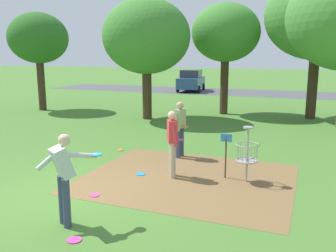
{
  "coord_description": "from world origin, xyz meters",
  "views": [
    {
      "loc": [
        5.06,
        -6.37,
        3.07
      ],
      "look_at": [
        1.14,
        3.46,
        1.0
      ],
      "focal_mm": 38.67,
      "sensor_mm": 36.0,
      "label": 1
    }
  ],
  "objects_px": {
    "frisbee_mid_grass": "(120,150)",
    "tree_near_left": "(146,37)",
    "frisbee_by_tee": "(141,174)",
    "player_throwing": "(172,140)",
    "player_waiting_left": "(180,126)",
    "tree_near_right": "(318,15)",
    "disc_golf_basket": "(245,152)",
    "player_foreground_watching": "(64,174)",
    "frisbee_near_basket": "(95,195)",
    "parked_car_leftmost": "(191,81)",
    "frisbee_far_left": "(74,240)",
    "tree_mid_left": "(38,39)",
    "tree_mid_center": "(226,33)"
  },
  "relations": [
    {
      "from": "player_foreground_watching",
      "to": "player_waiting_left",
      "type": "distance_m",
      "value": 5.05
    },
    {
      "from": "player_throwing",
      "to": "disc_golf_basket",
      "type": "bearing_deg",
      "value": 10.24
    },
    {
      "from": "player_foreground_watching",
      "to": "frisbee_mid_grass",
      "type": "bearing_deg",
      "value": 108.53
    },
    {
      "from": "tree_mid_left",
      "to": "frisbee_mid_grass",
      "type": "bearing_deg",
      "value": -36.31
    },
    {
      "from": "player_throwing",
      "to": "parked_car_leftmost",
      "type": "xyz_separation_m",
      "value": [
        -6.61,
        21.69,
        -0.05
      ]
    },
    {
      "from": "frisbee_mid_grass",
      "to": "tree_near_right",
      "type": "xyz_separation_m",
      "value": [
        5.73,
        8.86,
        4.9
      ]
    },
    {
      "from": "player_foreground_watching",
      "to": "frisbee_near_basket",
      "type": "bearing_deg",
      "value": 102.22
    },
    {
      "from": "frisbee_far_left",
      "to": "frisbee_mid_grass",
      "type": "bearing_deg",
      "value": 111.63
    },
    {
      "from": "player_throwing",
      "to": "frisbee_near_basket",
      "type": "distance_m",
      "value": 2.38
    },
    {
      "from": "player_foreground_watching",
      "to": "frisbee_by_tee",
      "type": "xyz_separation_m",
      "value": [
        0.01,
        3.09,
        -0.98
      ]
    },
    {
      "from": "frisbee_near_basket",
      "to": "frisbee_by_tee",
      "type": "distance_m",
      "value": 1.73
    },
    {
      "from": "frisbee_by_tee",
      "to": "player_throwing",
      "type": "bearing_deg",
      "value": 10.38
    },
    {
      "from": "frisbee_near_basket",
      "to": "player_foreground_watching",
      "type": "bearing_deg",
      "value": -77.78
    },
    {
      "from": "player_throwing",
      "to": "frisbee_far_left",
      "type": "relative_size",
      "value": 6.74
    },
    {
      "from": "frisbee_by_tee",
      "to": "frisbee_mid_grass",
      "type": "bearing_deg",
      "value": 130.98
    },
    {
      "from": "disc_golf_basket",
      "to": "player_throwing",
      "type": "bearing_deg",
      "value": -169.76
    },
    {
      "from": "player_throwing",
      "to": "tree_near_right",
      "type": "xyz_separation_m",
      "value": [
        3.19,
        10.67,
        3.94
      ]
    },
    {
      "from": "player_throwing",
      "to": "tree_mid_left",
      "type": "xyz_separation_m",
      "value": [
        -11.04,
        8.06,
        3.0
      ]
    },
    {
      "from": "frisbee_mid_grass",
      "to": "tree_mid_left",
      "type": "bearing_deg",
      "value": 143.69
    },
    {
      "from": "frisbee_near_basket",
      "to": "frisbee_by_tee",
      "type": "relative_size",
      "value": 0.88
    },
    {
      "from": "disc_golf_basket",
      "to": "player_foreground_watching",
      "type": "relative_size",
      "value": 0.81
    },
    {
      "from": "frisbee_far_left",
      "to": "tree_near_left",
      "type": "height_order",
      "value": "tree_near_left"
    },
    {
      "from": "frisbee_mid_grass",
      "to": "tree_near_right",
      "type": "bearing_deg",
      "value": 57.13
    },
    {
      "from": "tree_mid_center",
      "to": "frisbee_mid_grass",
      "type": "bearing_deg",
      "value": -99.17
    },
    {
      "from": "frisbee_by_tee",
      "to": "tree_near_left",
      "type": "xyz_separation_m",
      "value": [
        -3.43,
        7.78,
        3.92
      ]
    },
    {
      "from": "player_throwing",
      "to": "frisbee_mid_grass",
      "type": "height_order",
      "value": "player_throwing"
    },
    {
      "from": "frisbee_near_basket",
      "to": "frisbee_far_left",
      "type": "xyz_separation_m",
      "value": [
        0.78,
        -1.82,
        0.0
      ]
    },
    {
      "from": "frisbee_near_basket",
      "to": "tree_near_left",
      "type": "relative_size",
      "value": 0.04
    },
    {
      "from": "tree_near_right",
      "to": "parked_car_leftmost",
      "type": "distance_m",
      "value": 15.28
    },
    {
      "from": "frisbee_by_tee",
      "to": "tree_near_left",
      "type": "relative_size",
      "value": 0.04
    },
    {
      "from": "player_throwing",
      "to": "frisbee_by_tee",
      "type": "relative_size",
      "value": 6.98
    },
    {
      "from": "tree_near_left",
      "to": "parked_car_leftmost",
      "type": "bearing_deg",
      "value": 99.49
    },
    {
      "from": "player_throwing",
      "to": "frisbee_near_basket",
      "type": "height_order",
      "value": "player_throwing"
    },
    {
      "from": "frisbee_near_basket",
      "to": "frisbee_far_left",
      "type": "relative_size",
      "value": 0.85
    },
    {
      "from": "player_throwing",
      "to": "frisbee_by_tee",
      "type": "height_order",
      "value": "player_throwing"
    },
    {
      "from": "frisbee_far_left",
      "to": "tree_near_right",
      "type": "relative_size",
      "value": 0.04
    },
    {
      "from": "frisbee_near_basket",
      "to": "frisbee_far_left",
      "type": "distance_m",
      "value": 1.98
    },
    {
      "from": "player_throwing",
      "to": "player_waiting_left",
      "type": "bearing_deg",
      "value": 103.88
    },
    {
      "from": "disc_golf_basket",
      "to": "tree_mid_left",
      "type": "distance_m",
      "value": 15.32
    },
    {
      "from": "player_foreground_watching",
      "to": "frisbee_near_basket",
      "type": "relative_size",
      "value": 7.94
    },
    {
      "from": "frisbee_mid_grass",
      "to": "tree_near_left",
      "type": "height_order",
      "value": "tree_near_left"
    },
    {
      "from": "player_throwing",
      "to": "parked_car_leftmost",
      "type": "relative_size",
      "value": 0.39
    },
    {
      "from": "parked_car_leftmost",
      "to": "player_foreground_watching",
      "type": "bearing_deg",
      "value": -76.97
    },
    {
      "from": "player_foreground_watching",
      "to": "tree_near_right",
      "type": "bearing_deg",
      "value": 73.82
    },
    {
      "from": "disc_golf_basket",
      "to": "parked_car_leftmost",
      "type": "distance_m",
      "value": 22.96
    },
    {
      "from": "player_throwing",
      "to": "player_waiting_left",
      "type": "distance_m",
      "value": 1.85
    },
    {
      "from": "player_foreground_watching",
      "to": "player_throwing",
      "type": "bearing_deg",
      "value": 75.41
    },
    {
      "from": "disc_golf_basket",
      "to": "frisbee_by_tee",
      "type": "height_order",
      "value": "disc_golf_basket"
    },
    {
      "from": "player_foreground_watching",
      "to": "frisbee_mid_grass",
      "type": "relative_size",
      "value": 8.37
    },
    {
      "from": "tree_near_left",
      "to": "parked_car_leftmost",
      "type": "height_order",
      "value": "tree_near_left"
    }
  ]
}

